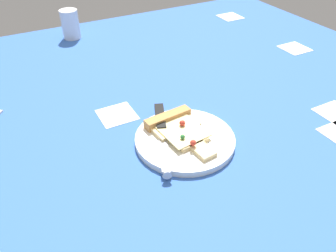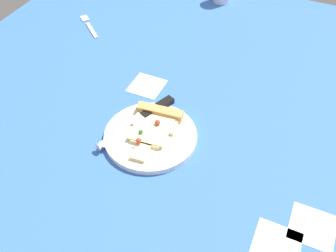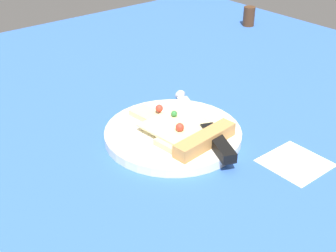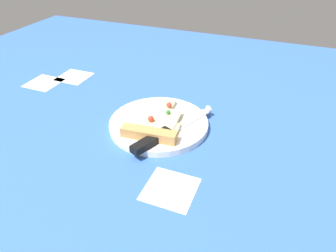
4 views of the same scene
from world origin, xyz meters
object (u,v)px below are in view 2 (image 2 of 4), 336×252
plate (151,136)px  fork (89,25)px  knife (144,117)px  pizza_slice (154,125)px

plate → fork: (-42.25, 38.20, -0.36)cm
plate → knife: knife is taller
pizza_slice → fork: pizza_slice is taller
plate → fork: 56.96cm
knife → plate: bearing=154.7°
plate → knife: (-3.80, 4.22, 1.37)cm
pizza_slice → knife: (-3.52, 1.67, -0.19)cm
plate → fork: plate is taller
pizza_slice → fork: size_ratio=1.42×
plate → pizza_slice: bearing=96.1°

